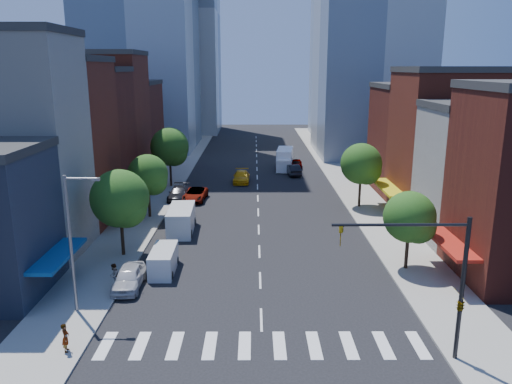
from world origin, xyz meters
TOP-DOWN VIEW (x-y plane):
  - ground at (0.00, 0.00)m, footprint 220.00×220.00m
  - sidewalk_left at (-12.50, 40.00)m, footprint 5.00×120.00m
  - sidewalk_right at (12.50, 40.00)m, footprint 5.00×120.00m
  - crosswalk at (0.00, -3.00)m, footprint 19.00×3.00m
  - bldg_left_1 at (-21.00, 12.00)m, footprint 12.00×8.00m
  - bldg_left_2 at (-21.00, 20.50)m, footprint 12.00×9.00m
  - bldg_left_3 at (-21.00, 29.00)m, footprint 12.00×8.00m
  - bldg_left_4 at (-21.00, 37.50)m, footprint 12.00×9.00m
  - bldg_left_5 at (-21.00, 47.00)m, footprint 12.00×10.00m
  - bldg_right_1 at (21.00, 15.00)m, footprint 12.00×8.00m
  - bldg_right_2 at (21.00, 24.00)m, footprint 12.00×10.00m
  - bldg_right_3 at (21.00, 34.00)m, footprint 12.00×10.00m
  - tower_far_w at (-18.00, 95.00)m, footprint 18.00×18.00m
  - traffic_signal at (9.94, -4.50)m, footprint 7.24×2.24m
  - streetlight at (-11.81, 1.00)m, footprint 2.25×0.25m
  - tree_left_near at (-11.35, 10.92)m, footprint 4.80×4.80m
  - tree_left_mid at (-11.35, 21.92)m, footprint 4.20×4.20m
  - tree_left_far at (-11.35, 35.92)m, footprint 5.00×5.00m
  - tree_right_near at (11.65, 7.92)m, footprint 4.00×4.00m
  - tree_right_far at (11.65, 25.92)m, footprint 4.60×4.60m
  - parked_car_front at (-9.50, 4.78)m, footprint 1.99×4.75m
  - parked_car_second at (-7.50, 20.47)m, footprint 1.92×4.44m
  - parked_car_third at (-7.50, 29.04)m, footprint 2.85×5.52m
  - parked_car_rear at (-9.50, 29.38)m, footprint 2.26×5.52m
  - cargo_van_near at (-7.50, 7.56)m, footprint 1.86×4.44m
  - cargo_van_far at (-7.49, 17.24)m, footprint 2.51×5.79m
  - taxi at (-2.21, 38.72)m, footprint 2.27×5.41m
  - traffic_car_oncoming at (5.31, 43.50)m, footprint 2.27×4.99m
  - traffic_car_far at (6.26, 49.02)m, footprint 2.06×4.44m
  - box_truck at (4.32, 48.13)m, footprint 3.07×7.85m
  - pedestrian_near at (-10.92, -3.78)m, footprint 0.49×0.66m
  - pedestrian_far at (-10.50, 4.55)m, footprint 0.72×0.90m

SIDE VIEW (x-z plane):
  - ground at x=0.00m, z-range 0.00..0.00m
  - crosswalk at x=0.00m, z-range 0.00..0.01m
  - sidewalk_left at x=-12.50m, z-range 0.00..0.15m
  - sidewalk_right at x=12.50m, z-range 0.00..0.15m
  - parked_car_second at x=-7.50m, z-range 0.00..1.42m
  - traffic_car_far at x=6.26m, z-range 0.00..1.47m
  - parked_car_third at x=-7.50m, z-range 0.00..1.49m
  - taxi at x=-2.21m, z-range 0.00..1.56m
  - traffic_car_oncoming at x=5.31m, z-range 0.00..1.59m
  - parked_car_rear at x=-9.50m, z-range 0.00..1.60m
  - parked_car_front at x=-9.50m, z-range 0.00..1.60m
  - cargo_van_near at x=-7.50m, z-range -0.01..1.87m
  - pedestrian_near at x=-10.92m, z-range 0.15..1.81m
  - pedestrian_far at x=-10.50m, z-range 0.15..1.92m
  - cargo_van_far at x=-7.49m, z-range -0.01..2.42m
  - box_truck at x=4.32m, z-range -0.08..2.99m
  - traffic_signal at x=9.94m, z-range 0.16..8.16m
  - tree_right_near at x=11.65m, z-range 1.09..7.29m
  - tree_left_mid at x=-11.35m, z-range 1.20..7.85m
  - tree_right_far at x=11.65m, z-range 1.26..8.46m
  - tree_left_near at x=-11.35m, z-range 1.22..8.52m
  - tree_left_far at x=-11.35m, z-range 1.33..9.08m
  - streetlight at x=-11.81m, z-range 0.78..9.78m
  - bldg_right_1 at x=21.00m, z-range 0.00..12.00m
  - bldg_left_5 at x=-21.00m, z-range 0.00..13.00m
  - bldg_right_3 at x=21.00m, z-range 0.00..13.00m
  - bldg_left_3 at x=-21.00m, z-range 0.00..15.00m
  - bldg_right_2 at x=21.00m, z-range 0.00..15.00m
  - bldg_left_2 at x=-21.00m, z-range 0.00..16.00m
  - bldg_left_4 at x=-21.00m, z-range 0.00..17.00m
  - bldg_left_1 at x=-21.00m, z-range 0.00..18.00m
  - tower_far_w at x=-18.00m, z-range 0.00..56.00m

